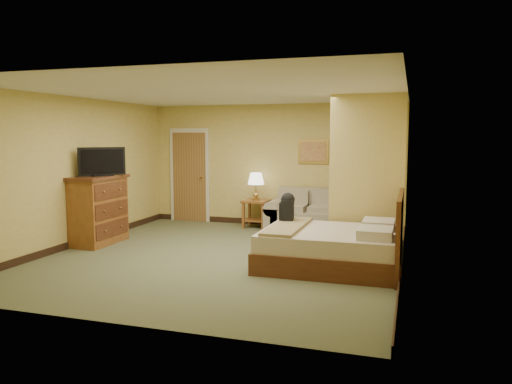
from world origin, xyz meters
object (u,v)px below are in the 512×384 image
at_px(dresser, 99,210).
at_px(bed, 336,247).
at_px(loveseat, 309,217).
at_px(coffee_table, 314,234).

height_order(dresser, bed, dresser).
distance_m(loveseat, dresser, 4.08).
bearing_deg(dresser, bed, -4.80).
bearing_deg(coffee_table, bed, -59.90).
distance_m(coffee_table, bed, 0.99).
bearing_deg(coffee_table, loveseat, 103.96).
distance_m(loveseat, bed, 2.84).
bearing_deg(bed, coffee_table, 120.10).
xyz_separation_m(coffee_table, dresser, (-3.80, -0.50, 0.31)).
bearing_deg(bed, loveseat, 109.53).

